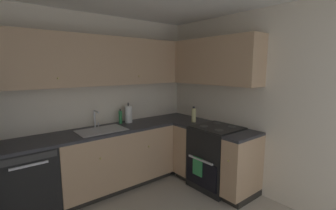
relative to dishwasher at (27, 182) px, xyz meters
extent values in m
cube|color=beige|center=(0.70, 0.33, 0.81)|extent=(3.79, 0.05, 2.47)
cube|color=beige|center=(2.58, -1.43, 0.81)|extent=(0.05, 3.56, 2.47)
cube|color=black|center=(0.00, 0.00, 0.00)|extent=(0.60, 0.60, 0.85)
cube|color=#333333|center=(0.00, -0.30, 0.37)|extent=(0.55, 0.01, 0.07)
cube|color=silver|center=(0.00, -0.32, 0.30)|extent=(0.36, 0.02, 0.02)
cube|color=tan|center=(1.13, 0.00, 0.04)|extent=(1.65, 0.60, 0.76)
cube|color=black|center=(1.13, 0.03, -0.38)|extent=(1.65, 0.54, 0.09)
sphere|color=tan|center=(0.77, -0.31, 0.19)|extent=(0.02, 0.02, 0.02)
sphere|color=tan|center=(1.49, -0.31, 0.19)|extent=(0.02, 0.02, 0.02)
cube|color=#2D2D33|center=(1.13, 0.00, 0.44)|extent=(2.85, 0.60, 0.03)
cube|color=tan|center=(2.25, -0.44, 0.04)|extent=(0.60, 0.29, 0.76)
cube|color=black|center=(2.28, -0.44, -0.38)|extent=(0.54, 0.29, 0.09)
cube|color=tan|center=(2.25, -1.35, 0.04)|extent=(0.60, 0.25, 0.76)
cube|color=black|center=(2.28, -1.35, -0.38)|extent=(0.54, 0.25, 0.09)
sphere|color=tan|center=(1.94, -1.35, 0.19)|extent=(0.02, 0.02, 0.02)
cube|color=#2D2D33|center=(2.25, -0.44, 0.44)|extent=(0.60, 0.29, 0.03)
cube|color=#2D2D33|center=(2.25, -1.35, 0.44)|extent=(0.60, 0.25, 0.03)
cube|color=black|center=(2.27, -0.91, 0.02)|extent=(0.64, 0.62, 0.88)
cube|color=black|center=(1.94, -0.91, -0.14)|extent=(0.02, 0.55, 0.37)
cube|color=silver|center=(1.92, -0.91, 0.06)|extent=(0.02, 0.43, 0.02)
cube|color=black|center=(2.27, -0.91, 0.46)|extent=(0.59, 0.60, 0.01)
cube|color=black|center=(2.58, -0.91, 0.53)|extent=(0.03, 0.60, 0.15)
cylinder|color=#4C4C4C|center=(2.13, -1.05, 0.47)|extent=(0.11, 0.11, 0.01)
cylinder|color=#4C4C4C|center=(2.13, -0.77, 0.47)|extent=(0.11, 0.11, 0.01)
cylinder|color=#4C4C4C|center=(2.41, -1.05, 0.47)|extent=(0.11, 0.11, 0.01)
cylinder|color=#4C4C4C|center=(2.41, -0.77, 0.47)|extent=(0.11, 0.11, 0.01)
cube|color=#338C4C|center=(1.92, -0.86, -0.05)|extent=(0.02, 0.17, 0.26)
cube|color=tan|center=(0.97, 0.14, 1.39)|extent=(2.53, 0.32, 0.66)
sphere|color=tan|center=(0.41, -0.03, 1.18)|extent=(0.02, 0.02, 0.02)
sphere|color=tan|center=(1.52, -0.03, 1.18)|extent=(0.02, 0.02, 0.02)
cube|color=tan|center=(2.39, -0.56, 1.39)|extent=(0.32, 1.73, 0.66)
cube|color=#B7B7BC|center=(0.92, -0.03, 0.46)|extent=(0.63, 0.40, 0.01)
cube|color=gray|center=(0.92, -0.03, 0.41)|extent=(0.58, 0.36, 0.09)
cube|color=#99999E|center=(0.92, -0.03, 0.43)|extent=(0.02, 0.35, 0.06)
cylinder|color=silver|center=(0.92, 0.20, 0.58)|extent=(0.02, 0.02, 0.24)
cylinder|color=silver|center=(0.92, 0.13, 0.69)|extent=(0.02, 0.15, 0.02)
cylinder|color=silver|center=(0.97, 0.20, 0.49)|extent=(0.02, 0.02, 0.06)
cylinder|color=#338C4C|center=(1.31, 0.18, 0.56)|extent=(0.05, 0.05, 0.19)
cylinder|color=#262626|center=(1.31, 0.18, 0.67)|extent=(0.02, 0.02, 0.03)
cylinder|color=white|center=(1.44, 0.16, 0.59)|extent=(0.11, 0.11, 0.26)
cylinder|color=#3F3F3F|center=(1.44, 0.16, 0.61)|extent=(0.02, 0.02, 0.32)
cylinder|color=beige|center=(2.25, -0.44, 0.57)|extent=(0.07, 0.07, 0.22)
cylinder|color=black|center=(2.25, -0.44, 0.69)|extent=(0.04, 0.04, 0.02)
camera|label=1|loc=(-0.33, -3.01, 1.30)|focal=25.30mm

